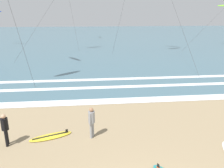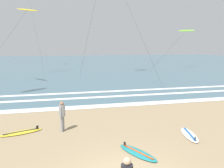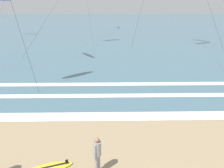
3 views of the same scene
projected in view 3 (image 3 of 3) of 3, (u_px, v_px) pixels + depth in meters
The scene contains 7 objects.
ocean_surface at pixel (114, 27), 55.74m from camera, with size 140.00×90.00×0.01m, color #476B7A.
wave_foam_shoreline at pixel (126, 116), 13.87m from camera, with size 55.41×1.07×0.01m, color white.
wave_foam_mid_break at pixel (129, 95), 16.80m from camera, with size 37.63×0.66×0.01m, color white.
wave_foam_outer_break at pixel (147, 84), 19.04m from camera, with size 52.40×0.71×0.01m, color white.
surfer_right_near at pixel (97, 152), 9.15m from camera, with size 0.32×0.50×1.60m.
surfboard_right_spare at pixel (47, 168), 9.61m from camera, with size 2.18×1.25×0.25m.
kite_blue_distant_low at pixel (4, 0), 39.82m from camera, with size 3.83×11.82×6.39m.
Camera 3 is at (-1.45, -2.49, 6.58)m, focal length 38.03 mm.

